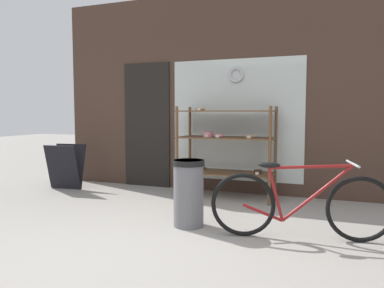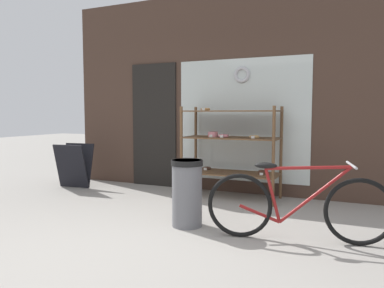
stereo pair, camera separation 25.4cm
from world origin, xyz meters
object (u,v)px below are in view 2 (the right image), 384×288
(display_case, at_px, (230,143))
(trash_bin, at_px, (187,191))
(bicycle, at_px, (297,206))
(sandwich_board, at_px, (74,166))

(display_case, bearing_deg, trash_bin, -89.94)
(bicycle, bearing_deg, trash_bin, 168.23)
(display_case, relative_size, bicycle, 0.80)
(bicycle, xyz_separation_m, sandwich_board, (-3.84, 1.19, 0.02))
(bicycle, height_order, trash_bin, bicycle)
(display_case, xyz_separation_m, bicycle, (1.19, -1.54, -0.47))
(sandwich_board, bearing_deg, bicycle, -22.82)
(display_case, xyz_separation_m, sandwich_board, (-2.65, -0.35, -0.45))
(display_case, height_order, trash_bin, display_case)
(bicycle, relative_size, trash_bin, 2.37)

